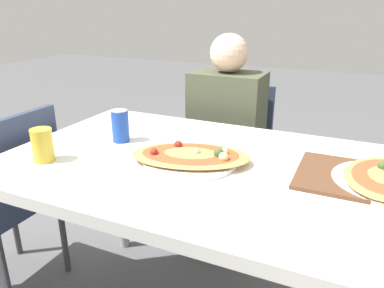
% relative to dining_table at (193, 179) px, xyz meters
% --- Properties ---
extents(dining_table, '(1.30, 0.88, 0.78)m').
position_rel_dining_table_xyz_m(dining_table, '(0.00, 0.00, 0.00)').
color(dining_table, silver).
rests_on(dining_table, ground_plane).
extents(chair_far_seated, '(0.40, 0.40, 0.87)m').
position_rel_dining_table_xyz_m(chair_far_seated, '(-0.11, 0.77, -0.20)').
color(chair_far_seated, '#2D3851').
rests_on(chair_far_seated, ground_plane).
extents(chair_side_left, '(0.40, 0.40, 0.87)m').
position_rel_dining_table_xyz_m(chair_side_left, '(-0.84, -0.09, -0.20)').
color(chair_side_left, '#2D3851').
rests_on(chair_side_left, ground_plane).
extents(person_seated, '(0.36, 0.26, 1.16)m').
position_rel_dining_table_xyz_m(person_seated, '(-0.11, 0.65, -0.03)').
color(person_seated, '#2D2D38').
rests_on(person_seated, ground_plane).
extents(pizza_main, '(0.45, 0.34, 0.06)m').
position_rel_dining_table_xyz_m(pizza_main, '(0.00, -0.02, 0.09)').
color(pizza_main, white).
rests_on(pizza_main, dining_table).
extents(soda_can, '(0.07, 0.07, 0.12)m').
position_rel_dining_table_xyz_m(soda_can, '(-0.33, 0.05, 0.14)').
color(soda_can, '#1E47B2').
rests_on(soda_can, dining_table).
extents(drink_glass, '(0.07, 0.07, 0.11)m').
position_rel_dining_table_xyz_m(drink_glass, '(-0.46, -0.22, 0.13)').
color(drink_glass, gold).
rests_on(drink_glass, dining_table).
extents(serving_tray, '(0.36, 0.30, 0.01)m').
position_rel_dining_table_xyz_m(serving_tray, '(0.53, 0.06, 0.08)').
color(serving_tray, brown).
rests_on(serving_tray, dining_table).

